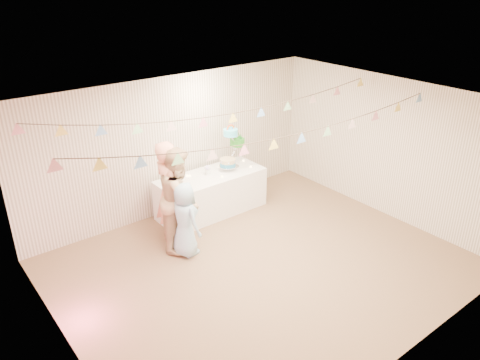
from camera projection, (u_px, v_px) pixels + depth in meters
floor at (261, 265)px, 7.42m from camera, size 6.00×6.00×0.00m
ceiling at (265, 106)px, 6.34m from camera, size 6.00×6.00×0.00m
back_wall at (175, 145)px, 8.67m from camera, size 6.00×6.00×0.00m
front_wall at (412, 271)px, 5.09m from camera, size 6.00×6.00×0.00m
left_wall at (58, 265)px, 5.20m from camera, size 5.00×5.00×0.00m
right_wall at (387, 148)px, 8.56m from camera, size 5.00×5.00×0.00m
table at (211, 193)px, 8.90m from camera, size 2.07×0.83×0.78m
cake_stand at (232, 149)px, 8.92m from camera, size 0.73×0.43×0.82m
cake_bottom at (228, 167)px, 8.93m from camera, size 0.31×0.31×0.15m
cake_middle at (237, 148)px, 9.11m from camera, size 0.27×0.27×0.22m
cake_top_tier at (231, 139)px, 8.78m from camera, size 0.25×0.25×0.19m
platter at (185, 185)px, 8.37m from camera, size 0.38×0.38×0.02m
posy at (208, 171)px, 8.73m from camera, size 0.15×0.15×0.18m
person_adult_a at (169, 194)px, 7.69m from camera, size 0.51×0.71×1.84m
person_adult_b at (180, 198)px, 7.62m from camera, size 1.07×1.08×1.76m
person_child at (185, 219)px, 7.49m from camera, size 0.45×0.65×1.26m
bunting_back at (218, 107)px, 7.23m from camera, size 5.60×1.10×0.40m
bunting_front at (274, 129)px, 6.31m from camera, size 5.60×0.90×0.36m
tealight_0 at (178, 188)px, 8.18m from camera, size 0.04×0.04×0.03m
tealight_1 at (190, 176)px, 8.66m from camera, size 0.04×0.04×0.03m
tealight_2 at (222, 177)px, 8.63m from camera, size 0.04×0.04×0.03m
tealight_3 at (219, 166)px, 9.09m from camera, size 0.04×0.04×0.03m
tealight_4 at (251, 167)px, 9.06m from camera, size 0.04×0.04×0.03m
tealight_5 at (243, 160)px, 9.35m from camera, size 0.04×0.04×0.03m
tealight_6 at (187, 176)px, 8.67m from camera, size 0.04×0.04×0.03m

